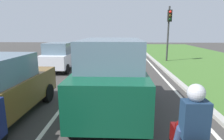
{
  "coord_description": "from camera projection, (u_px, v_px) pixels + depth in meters",
  "views": [
    {
      "loc": [
        1.23,
        2.55,
        2.53
      ],
      "look_at": [
        0.96,
        8.94,
        1.2
      ],
      "focal_mm": 30.56,
      "sensor_mm": 36.0,
      "label": 1
    }
  ],
  "objects": [
    {
      "name": "lane_line_center",
      "position": [
        89.0,
        72.0,
        11.8
      ],
      "size": [
        0.12,
        32.0,
        0.01
      ],
      "primitive_type": "cube",
      "color": "silver",
      "rests_on": "ground"
    },
    {
      "name": "lane_line_right_edge",
      "position": [
        159.0,
        73.0,
        11.62
      ],
      "size": [
        0.12,
        32.0,
        0.01
      ],
      "primitive_type": "cube",
      "color": "silver",
      "rests_on": "ground"
    },
    {
      "name": "car_hatchback_far",
      "position": [
        60.0,
        56.0,
        12.32
      ],
      "size": [
        1.82,
        3.75,
        1.78
      ],
      "rotation": [
        0.0,
        0.0,
        -0.03
      ],
      "color": "silver",
      "rests_on": "ground"
    },
    {
      "name": "ground_plane",
      "position": [
        100.0,
        72.0,
        11.77
      ],
      "size": [
        60.0,
        60.0,
        0.0
      ],
      "primitive_type": "plane",
      "color": "#383533"
    },
    {
      "name": "traffic_light_near_right",
      "position": [
        169.0,
        25.0,
        15.13
      ],
      "size": [
        0.32,
        0.5,
        4.41
      ],
      "color": "#2D2D2D",
      "rests_on": "ground"
    },
    {
      "name": "curb_right",
      "position": [
        167.0,
        72.0,
        11.59
      ],
      "size": [
        0.24,
        48.0,
        0.12
      ],
      "primitive_type": "cube",
      "color": "#9E9B93",
      "rests_on": "ground"
    },
    {
      "name": "rider_person",
      "position": [
        194.0,
        118.0,
        2.98
      ],
      "size": [
        0.51,
        0.41,
        1.16
      ],
      "rotation": [
        0.0,
        0.0,
        0.02
      ],
      "color": "#192D47",
      "rests_on": "ground"
    },
    {
      "name": "car_suv_ahead",
      "position": [
        111.0,
        75.0,
        5.88
      ],
      "size": [
        1.98,
        4.5,
        2.28
      ],
      "rotation": [
        0.0,
        0.0,
        -0.0
      ],
      "color": "#0C472D",
      "rests_on": "ground"
    }
  ]
}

